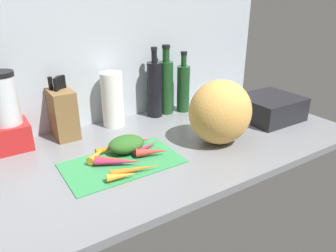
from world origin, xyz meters
The scene contains 21 objects.
ground_plane centered at (0.00, 0.00, -1.50)cm, with size 170.00×80.00×3.00cm, color slate.
wall_back centered at (0.00, 38.50, 30.00)cm, with size 170.00×3.00×60.00cm, color #ADB7C1.
cutting_board centered at (-20.32, -6.41, 0.40)cm, with size 43.04×25.16×0.80cm, color #338C4C.
carrot_0 centered at (-10.90, 3.28, 2.54)cm, with size 3.47×3.47×16.82cm, color red.
carrot_1 centered at (-19.61, -15.90, 2.03)cm, with size 2.46×2.46×17.86cm, color orange.
carrot_2 centered at (-25.49, -17.33, 2.15)cm, with size 2.70×2.70×10.35cm, color orange.
carrot_3 centered at (-8.44, -8.38, 2.51)cm, with size 3.42×3.42×12.74cm, color red.
carrot_4 centered at (-26.86, 1.33, 2.40)cm, with size 3.20×3.20×12.03cm, color orange.
carrot_5 centered at (-7.99, -2.93, 2.04)cm, with size 2.47×2.47×13.37cm, color #B2264C.
carrot_6 centered at (-22.12, -7.48, 2.24)cm, with size 2.88×2.88×17.93cm, color red.
carrot_7 centered at (-21.48, 3.71, 2.15)cm, with size 2.69×2.69×10.28cm, color orange.
carrot_8 centered at (-22.62, -7.90, 2.10)cm, with size 2.60×2.60×17.19cm, color #B2264C.
carrot_greens_pile centered at (-15.13, 0.54, 3.88)cm, with size 14.57×11.21×6.16cm, color #2D6023.
winter_squash centered at (22.31, -11.38, 13.43)cm, with size 26.96×24.35×26.85cm, color gold.
knife_block centered at (-30.91, 30.31, 10.94)cm, with size 9.48×16.61×26.64cm.
blender_appliance centered at (-52.37, 29.43, 13.73)cm, with size 14.19×14.19×31.78cm.
paper_towel_roll centered at (-7.62, 29.50, 12.82)cm, with size 10.19×10.19×25.64cm, color white.
bottle_0 centered at (15.26, 29.71, 14.42)cm, with size 7.40×7.40×34.97cm.
bottle_1 centered at (22.52, 30.53, 14.75)cm, with size 7.25×7.25×35.27cm.
bottle_2 centered at (31.70, 28.14, 12.94)cm, with size 6.66×6.66×31.54cm.
dish_rack centered at (61.35, -4.52, 5.72)cm, with size 28.45×25.20×11.43cm, color black.
Camera 1 is at (-62.26, -103.00, 59.35)cm, focal length 34.03 mm.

